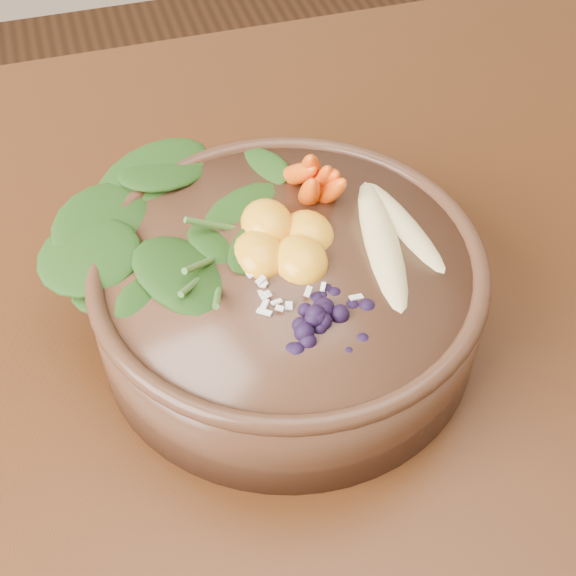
# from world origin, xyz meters

# --- Properties ---
(dining_table) EXTENTS (1.60, 0.90, 0.75)m
(dining_table) POSITION_xyz_m (0.00, 0.00, 0.66)
(dining_table) COLOR #331C0C
(dining_table) RESTS_ON ground
(stoneware_bowl) EXTENTS (0.29, 0.29, 0.08)m
(stoneware_bowl) POSITION_xyz_m (-0.23, -0.01, 0.79)
(stoneware_bowl) COLOR #51301F
(stoneware_bowl) RESTS_ON dining_table
(kale_heap) EXTENTS (0.19, 0.17, 0.04)m
(kale_heap) POSITION_xyz_m (-0.28, 0.05, 0.85)
(kale_heap) COLOR #1F4710
(kale_heap) RESTS_ON stoneware_bowl
(carrot_cluster) EXTENTS (0.06, 0.06, 0.08)m
(carrot_cluster) POSITION_xyz_m (-0.18, 0.07, 0.87)
(carrot_cluster) COLOR #F2530F
(carrot_cluster) RESTS_ON stoneware_bowl
(banana_halves) EXTENTS (0.07, 0.16, 0.03)m
(banana_halves) POSITION_xyz_m (-0.15, -0.01, 0.84)
(banana_halves) COLOR #E0CC84
(banana_halves) RESTS_ON stoneware_bowl
(mandarin_cluster) EXTENTS (0.08, 0.09, 0.03)m
(mandarin_cluster) POSITION_xyz_m (-0.23, 0.01, 0.84)
(mandarin_cluster) COLOR #F7A01B
(mandarin_cluster) RESTS_ON stoneware_bowl
(blueberry_pile) EXTENTS (0.13, 0.10, 0.04)m
(blueberry_pile) POSITION_xyz_m (-0.23, -0.07, 0.85)
(blueberry_pile) COLOR black
(blueberry_pile) RESTS_ON stoneware_bowl
(coconut_flakes) EXTENTS (0.09, 0.07, 0.01)m
(coconut_flakes) POSITION_xyz_m (-0.23, -0.03, 0.83)
(coconut_flakes) COLOR white
(coconut_flakes) RESTS_ON stoneware_bowl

